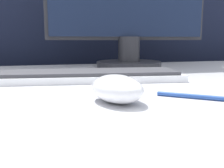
% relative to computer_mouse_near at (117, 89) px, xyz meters
% --- Properties ---
extents(partition_panel, '(5.00, 0.03, 1.43)m').
position_rel_computer_mouse_near_xyz_m(partition_panel, '(0.02, 0.79, -0.03)').
color(partition_panel, black).
rests_on(partition_panel, ground_plane).
extents(computer_mouse_near, '(0.10, 0.12, 0.04)m').
position_rel_computer_mouse_near_xyz_m(computer_mouse_near, '(0.00, 0.00, 0.00)').
color(computer_mouse_near, white).
rests_on(computer_mouse_near, desk).
extents(keyboard, '(0.47, 0.19, 0.02)m').
position_rel_computer_mouse_near_xyz_m(keyboard, '(-0.01, 0.24, -0.01)').
color(keyboard, white).
rests_on(keyboard, desk).
extents(monitor, '(0.59, 0.24, 0.45)m').
position_rel_computer_mouse_near_xyz_m(monitor, '(0.19, 0.52, 0.21)').
color(monitor, '#28282D').
rests_on(monitor, desk).
extents(pen, '(0.12, 0.10, 0.01)m').
position_rel_computer_mouse_near_xyz_m(pen, '(0.14, -0.01, -0.02)').
color(pen, '#284C9E').
rests_on(pen, desk).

